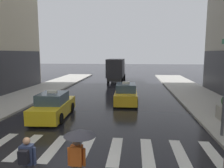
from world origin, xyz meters
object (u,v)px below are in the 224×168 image
at_px(box_truck, 116,69).
at_px(pedestrian_with_umbrella, 79,143).
at_px(taxi_lead, 53,106).
at_px(taxi_second, 126,94).
at_px(pedestrian_with_backpack, 27,159).

relative_size(box_truck, pedestrian_with_umbrella, 3.90).
bearing_deg(box_truck, taxi_lead, -97.95).
bearing_deg(taxi_second, pedestrian_with_backpack, -101.62).
distance_m(box_truck, pedestrian_with_umbrella, 25.49).
xyz_separation_m(taxi_lead, taxi_second, (4.51, 4.73, 0.00)).
height_order(box_truck, pedestrian_with_backpack, box_truck).
xyz_separation_m(taxi_lead, pedestrian_with_umbrella, (3.60, -7.19, 0.79)).
distance_m(taxi_lead, box_truck, 18.49).
distance_m(taxi_lead, pedestrian_with_umbrella, 8.08).
height_order(taxi_lead, taxi_second, same).
bearing_deg(taxi_second, pedestrian_with_umbrella, -94.37).
height_order(taxi_second, pedestrian_with_umbrella, pedestrian_with_umbrella).
relative_size(taxi_second, box_truck, 0.61).
height_order(box_truck, pedestrian_with_umbrella, box_truck).
bearing_deg(taxi_lead, pedestrian_with_umbrella, -63.42).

